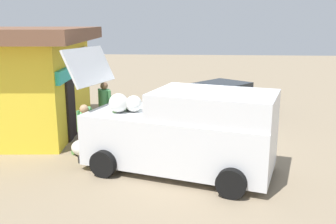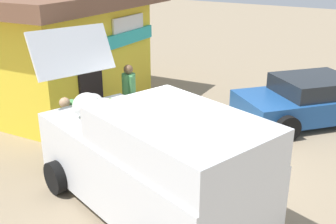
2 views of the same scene
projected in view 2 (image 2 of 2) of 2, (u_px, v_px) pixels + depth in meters
The scene contains 8 objects.
ground_plane at pixel (200, 161), 8.83m from camera, with size 60.00×60.00×0.00m, color gray.
storefront_bar at pixel (53, 47), 11.60m from camera, with size 5.89×5.25×3.30m.
delivery_van at pixel (152, 160), 6.78m from camera, with size 3.19×5.11×2.86m.
parked_sedan at pixel (313, 100), 10.83m from camera, with size 4.23×3.98×1.22m.
vendor_standing at pixel (129, 92), 10.15m from camera, with size 0.48×0.48×1.70m.
customer_bending at pixel (79, 120), 8.68m from camera, with size 0.73×0.63×1.47m.
unloaded_banana_pile at pixel (74, 146), 9.09m from camera, with size 0.74×0.84×0.43m.
paint_bucket at pixel (161, 98), 12.16m from camera, with size 0.33×0.33×0.36m, color #BF3F33.
Camera 2 is at (-6.99, -3.65, 4.17)m, focal length 43.26 mm.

